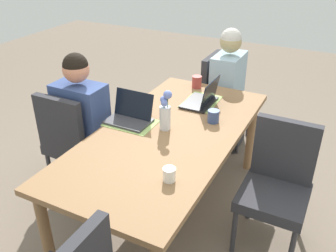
{
  "coord_description": "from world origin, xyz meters",
  "views": [
    {
      "loc": [
        2.01,
        1.03,
        2.01
      ],
      "look_at": [
        0.0,
        0.0,
        0.78
      ],
      "focal_mm": 39.54,
      "sensor_mm": 36.0,
      "label": 1
    }
  ],
  "objects": [
    {
      "name": "person_near_left_near",
      "position": [
        0.01,
        -0.76,
        0.53
      ],
      "size": [
        0.36,
        0.4,
        1.19
      ],
      "color": "#2D2D33",
      "rests_on": "ground_plane"
    },
    {
      "name": "person_head_left_left_mid",
      "position": [
        -1.21,
        0.03,
        0.53
      ],
      "size": [
        0.4,
        0.36,
        1.19
      ],
      "color": "#2D2D33",
      "rests_on": "ground_plane"
    },
    {
      "name": "chair_far_right_near",
      "position": [
        -0.11,
        0.77,
        0.5
      ],
      "size": [
        0.44,
        0.44,
        0.9
      ],
      "color": "#2D2D33",
      "rests_on": "ground_plane"
    },
    {
      "name": "placemat_head_left_left_mid",
      "position": [
        -0.57,
        0.01,
        0.73
      ],
      "size": [
        0.36,
        0.27,
        0.0
      ],
      "primitive_type": "cube",
      "rotation": [
        0.0,
        0.0,
        0.02
      ],
      "color": "#9EBC66",
      "rests_on": "dining_table"
    },
    {
      "name": "ground_plane",
      "position": [
        0.0,
        0.0,
        0.0
      ],
      "size": [
        10.0,
        10.0,
        0.0
      ],
      "primitive_type": "plane",
      "color": "#756656"
    },
    {
      "name": "chair_head_left_left_mid",
      "position": [
        -1.27,
        -0.05,
        0.5
      ],
      "size": [
        0.44,
        0.44,
        0.9
      ],
      "color": "#2D2D33",
      "rests_on": "ground_plane"
    },
    {
      "name": "coffee_mug_near_right",
      "position": [
        0.49,
        0.26,
        0.77
      ],
      "size": [
        0.07,
        0.07,
        0.08
      ],
      "primitive_type": "cylinder",
      "color": "white",
      "rests_on": "dining_table"
    },
    {
      "name": "chair_near_left_near",
      "position": [
        0.09,
        -0.82,
        0.5
      ],
      "size": [
        0.44,
        0.44,
        0.9
      ],
      "color": "#2D2D33",
      "rests_on": "ground_plane"
    },
    {
      "name": "placemat_near_left_near",
      "position": [
        0.01,
        -0.3,
        0.73
      ],
      "size": [
        0.27,
        0.37,
        0.0
      ],
      "primitive_type": "cube",
      "rotation": [
        0.0,
        0.0,
        1.59
      ],
      "color": "#9EBC66",
      "rests_on": "dining_table"
    },
    {
      "name": "laptop_head_left_left_mid",
      "position": [
        -0.53,
        0.04,
        0.77
      ],
      "size": [
        0.32,
        0.22,
        0.21
      ],
      "color": "black",
      "rests_on": "dining_table"
    },
    {
      "name": "dining_table",
      "position": [
        0.0,
        0.0,
        0.65
      ],
      "size": [
        1.92,
        0.93,
        0.73
      ],
      "color": "olive",
      "rests_on": "ground_plane"
    },
    {
      "name": "coffee_mug_near_left",
      "position": [
        -0.84,
        -0.14,
        0.78
      ],
      "size": [
        0.08,
        0.08,
        0.11
      ],
      "primitive_type": "cylinder",
      "color": "#AD3D38",
      "rests_on": "dining_table"
    },
    {
      "name": "laptop_near_left_near",
      "position": [
        -0.02,
        -0.32,
        0.77
      ],
      "size": [
        0.22,
        0.32,
        0.21
      ],
      "color": "#38383D",
      "rests_on": "dining_table"
    },
    {
      "name": "flower_vase",
      "position": [
        -0.04,
        -0.04,
        0.86
      ],
      "size": [
        0.08,
        0.09,
        0.29
      ],
      "color": "silver",
      "rests_on": "dining_table"
    },
    {
      "name": "coffee_mug_centre_left",
      "position": [
        -0.29,
        0.23,
        0.77
      ],
      "size": [
        0.09,
        0.09,
        0.09
      ],
      "primitive_type": "cylinder",
      "color": "#33477A",
      "rests_on": "dining_table"
    }
  ]
}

